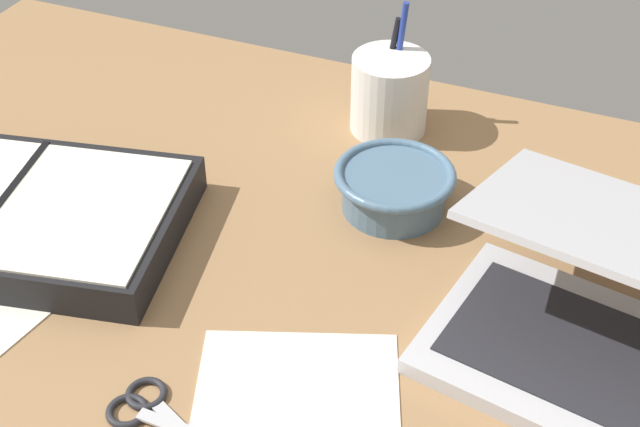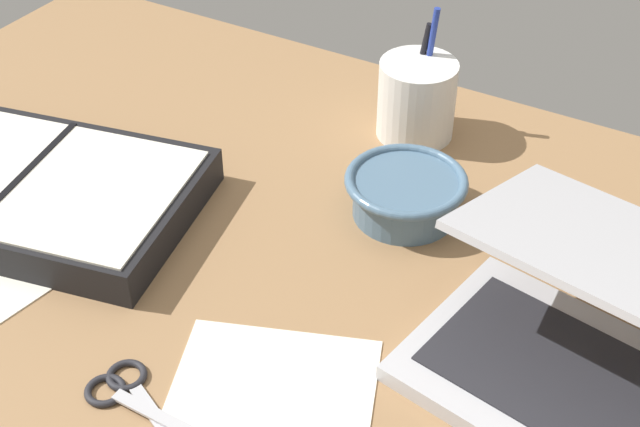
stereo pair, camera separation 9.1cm
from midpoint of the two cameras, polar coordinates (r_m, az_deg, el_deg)
The scene contains 6 objects.
desk_top at distance 91.95cm, azimuth -5.20°, elevation -6.70°, with size 140.00×100.00×2.00cm, color #936D47.
laptop at distance 86.16cm, azimuth 15.69°, elevation -6.86°, with size 36.62×32.74×14.18cm.
bowl at distance 101.80cm, azimuth 2.21°, elevation 1.61°, with size 14.01×14.01×5.25cm.
pen_cup at distance 114.69cm, azimuth 2.19°, elevation 7.62°, with size 9.89×9.89×16.64cm.
planner at distance 106.21cm, azimuth -21.72°, elevation -0.19°, with size 42.29×31.02×4.79cm.
scissors at distance 84.32cm, azimuth -14.12°, elevation -12.19°, with size 12.38×6.85×0.80cm.
Camera 1 is at (28.29, -58.31, 66.08)cm, focal length 50.00 mm.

